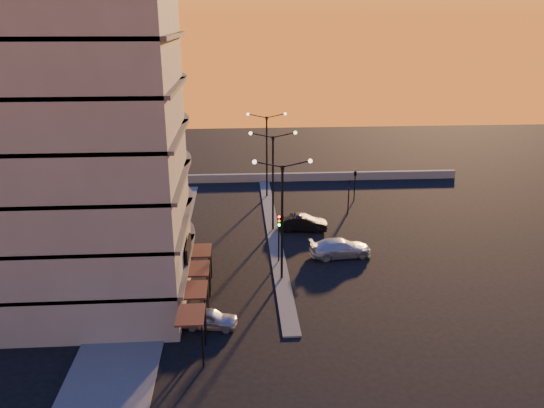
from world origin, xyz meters
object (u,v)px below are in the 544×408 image
(car_wagon, at_px, (340,248))
(traffic_light_main, at_px, (279,230))
(car_hatchback, at_px, (209,318))
(car_sedan, at_px, (303,223))
(streetlamp_mid, at_px, (273,174))

(car_wagon, bearing_deg, traffic_light_main, 93.70)
(traffic_light_main, relative_size, car_hatchback, 1.16)
(traffic_light_main, bearing_deg, car_hatchback, -119.52)
(traffic_light_main, height_order, car_sedan, traffic_light_main)
(car_wagon, bearing_deg, car_hatchback, 127.68)
(car_hatchback, relative_size, car_wagon, 0.70)
(car_wagon, bearing_deg, car_sedan, 16.04)
(streetlamp_mid, bearing_deg, traffic_light_main, -90.00)
(car_hatchback, relative_size, car_sedan, 0.80)
(streetlamp_mid, height_order, traffic_light_main, streetlamp_mid)
(streetlamp_mid, distance_m, car_wagon, 9.46)
(traffic_light_main, distance_m, car_wagon, 5.77)
(car_sedan, bearing_deg, streetlamp_mid, 92.65)
(car_hatchback, xyz_separation_m, car_sedan, (8.05, 16.18, 0.13))
(traffic_light_main, xyz_separation_m, car_sedan, (2.81, 6.92, -2.13))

